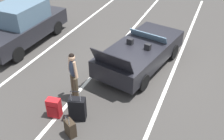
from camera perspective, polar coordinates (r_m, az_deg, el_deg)
The scene contains 10 objects.
ground_plane at distance 10.09m, azimuth 6.24°, elevation 0.96°, with size 80.00×80.00×0.00m, color #383533.
lot_line_near at distance 9.88m, azimuth 13.37°, elevation -0.66°, with size 18.00×0.12×0.01m, color silver.
lot_line_mid at distance 10.51m, azimuth -1.08°, elevation 2.61°, with size 18.00×0.12×0.01m, color silver.
lot_line_far at distance 11.74m, azimuth -13.23°, elevation 5.23°, with size 18.00×0.12×0.01m, color silver.
convertible_car at distance 9.94m, azimuth 7.01°, elevation 4.34°, with size 4.42×2.54×1.52m.
suitcase_large_black at distance 7.57m, azimuth -7.73°, elevation -8.60°, with size 0.41×0.54×1.09m.
suitcase_medium_bright at distance 7.82m, azimuth -12.83°, elevation -8.25°, with size 0.31×0.43×0.62m.
suitcase_small_carryon at distance 7.21m, azimuth -9.30°, elevation -12.73°, with size 0.34×0.39×0.70m.
traveler_person at distance 8.02m, azimuth -8.66°, elevation -0.82°, with size 0.41×0.55×1.65m.
parked_sedan_near at distance 12.04m, azimuth -19.55°, elevation 9.60°, with size 4.52×1.91×1.82m.
Camera 1 is at (-8.19, -2.33, 5.42)m, focal length 40.85 mm.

